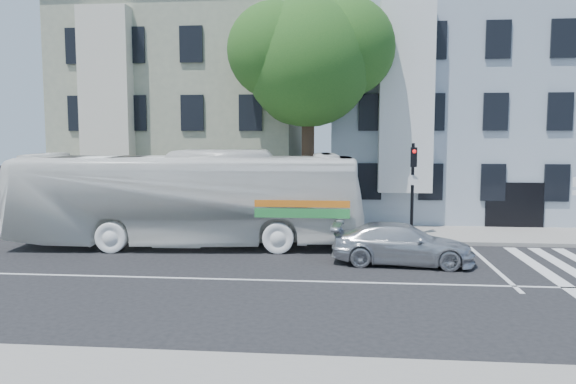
# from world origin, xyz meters

# --- Properties ---
(ground) EXTENTS (120.00, 120.00, 0.00)m
(ground) POSITION_xyz_m (0.00, 0.00, 0.00)
(ground) COLOR black
(ground) RESTS_ON ground
(sidewalk_far) EXTENTS (80.00, 4.00, 0.15)m
(sidewalk_far) POSITION_xyz_m (0.00, 8.00, 0.07)
(sidewalk_far) COLOR gray
(sidewalk_far) RESTS_ON ground
(building_left) EXTENTS (12.00, 10.00, 11.00)m
(building_left) POSITION_xyz_m (-7.00, 15.00, 5.50)
(building_left) COLOR gray
(building_left) RESTS_ON ground
(building_right) EXTENTS (12.00, 10.00, 11.00)m
(building_right) POSITION_xyz_m (7.00, 15.00, 5.50)
(building_right) COLOR #9DACBB
(building_right) RESTS_ON ground
(street_tree) EXTENTS (7.30, 5.90, 11.10)m
(street_tree) POSITION_xyz_m (0.06, 8.74, 7.83)
(street_tree) COLOR #2D2116
(street_tree) RESTS_ON ground
(bus) EXTENTS (4.19, 13.76, 3.78)m
(bus) POSITION_xyz_m (-4.48, 4.99, 1.89)
(bus) COLOR white
(bus) RESTS_ON ground
(sedan) EXTENTS (2.35, 4.90, 1.38)m
(sedan) POSITION_xyz_m (3.56, 2.60, 0.69)
(sedan) COLOR silver
(sedan) RESTS_ON ground
(hedge) EXTENTS (8.51, 2.35, 0.70)m
(hedge) POSITION_xyz_m (-2.31, 6.77, 0.50)
(hedge) COLOR #366320
(hedge) RESTS_ON sidewalk_far
(traffic_signal) EXTENTS (0.42, 0.52, 4.02)m
(traffic_signal) POSITION_xyz_m (4.47, 7.38, 2.60)
(traffic_signal) COLOR black
(traffic_signal) RESTS_ON ground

